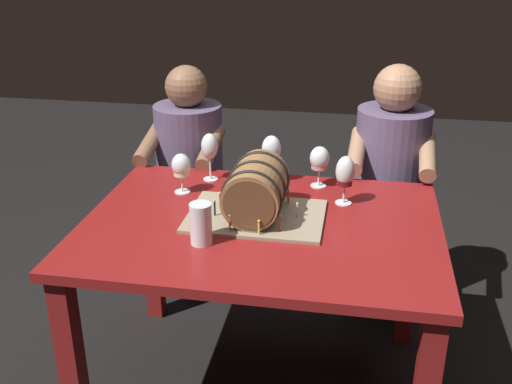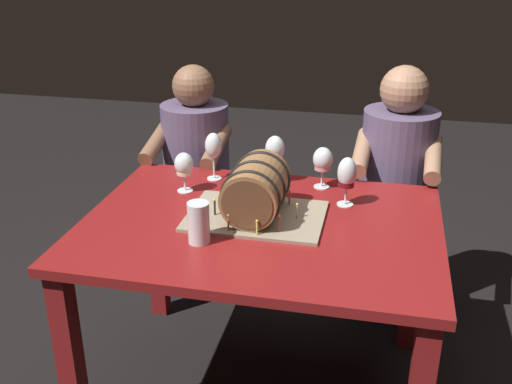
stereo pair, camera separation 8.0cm
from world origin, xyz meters
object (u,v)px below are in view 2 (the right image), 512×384
Objects in this scene: person_seated_left at (197,191)px; wine_glass_rose at (323,161)px; wine_glass_red at (347,175)px; barrel_cake at (256,192)px; dining_table at (261,249)px; wine_glass_empty at (213,147)px; wine_glass_white at (184,166)px; wine_glass_amber at (275,151)px; beer_pint at (199,224)px; person_seated_right at (393,203)px.

wine_glass_rose is at bearing -28.51° from person_seated_left.
wine_glass_red is 0.17× the size of person_seated_left.
wine_glass_rose is (0.20, 0.33, 0.01)m from barrel_cake.
wine_glass_red is (0.28, 0.21, 0.23)m from dining_table.
wine_glass_empty is 0.17m from wine_glass_white.
wine_glass_amber is at bearing 89.85° from barrel_cake.
wine_glass_empty reaches higher than beer_pint.
wine_glass_rose is 0.86× the size of wine_glass_amber.
person_seated_left is (-0.30, 0.90, -0.29)m from beer_pint.
wine_glass_empty is at bearing -154.24° from person_seated_right.
person_seated_left is at bearing 151.49° from wine_glass_rose.
person_seated_left is at bearing 118.74° from wine_glass_empty.
wine_glass_rose is 0.14× the size of person_seated_right.
barrel_cake is 0.89m from person_seated_right.
wine_glass_amber is 0.68m from person_seated_right.
barrel_cake is at bearing -28.00° from wine_glass_white.
wine_glass_red is (0.11, -0.15, 0.01)m from wine_glass_rose.
wine_glass_empty is 1.05× the size of wine_glass_red.
wine_glass_empty is (-0.45, -0.01, 0.03)m from wine_glass_rose.
person_seated_left is 0.94m from person_seated_right.
beer_pint is at bearing -71.48° from person_seated_left.
person_seated_right is (0.19, 0.50, -0.32)m from wine_glass_red.
barrel_cake is at bearing -149.48° from wine_glass_red.
beer_pint is at bearing -104.17° from wine_glass_amber.
beer_pint is 0.13× the size of person_seated_left.
wine_glass_amber is (-0.02, 0.38, 0.24)m from dining_table.
wine_glass_white is (-0.33, 0.17, 0.01)m from barrel_cake.
person_seated_left is at bearing 143.50° from wine_glass_amber.
barrel_cake is at bearing -125.99° from person_seated_right.
wine_glass_white is at bearing 149.42° from dining_table.
beer_pint is 0.12× the size of person_seated_right.
wine_glass_empty is at bearing 101.00° from beer_pint.
wine_glass_amber is (-0.20, 0.02, 0.02)m from wine_glass_rose.
person_seated_right is at bearing 49.71° from wine_glass_rose.
wine_glass_rose is 0.55m from wine_glass_white.
barrel_cake reaches higher than wine_glass_amber.
wine_glass_amber is 0.25m from wine_glass_empty.
barrel_cake is at bearing -52.23° from wine_glass_empty.
person_seated_left reaches higher than dining_table.
barrel_cake reaches higher than wine_glass_empty.
wine_glass_rose is 1.05× the size of wine_glass_white.
wine_glass_empty is at bearing -61.26° from person_seated_left.
beer_pint is (-0.14, -0.57, -0.07)m from wine_glass_amber.
wine_glass_amber is 0.35m from wine_glass_red.
person_seated_left is (-0.20, 0.36, -0.37)m from wine_glass_empty.
wine_glass_amber is at bearing 174.51° from wine_glass_rose.
barrel_cake is 0.43× the size of person_seated_left.
wine_glass_empty reaches higher than wine_glass_rose.
person_seated_left reaches higher than wine_glass_rose.
wine_glass_red is at bearing 0.53° from wine_glass_white.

